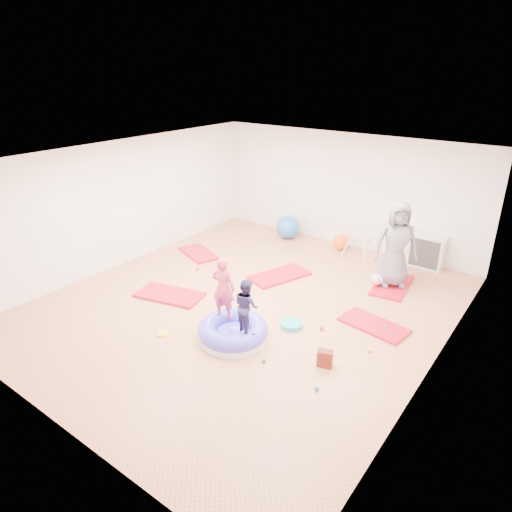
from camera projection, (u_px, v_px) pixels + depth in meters
The scene contains 19 objects.
room at pixel (246, 236), 8.31m from camera, with size 7.01×8.01×2.81m.
gym_mat_front_left at pixel (170, 295), 9.13m from camera, with size 1.33×0.66×0.06m, color red.
gym_mat_mid_left at pixel (199, 253), 11.12m from camera, with size 1.16×0.58×0.05m, color red.
gym_mat_center_back at pixel (279, 276), 9.95m from camera, with size 1.31×0.65×0.05m, color red.
gym_mat_right at pixel (374, 325), 8.08m from camera, with size 1.18×0.59×0.05m, color red.
gym_mat_rear_right at pixel (392, 285), 9.53m from camera, with size 1.29×0.65×0.05m, color red.
inflatable_cushion at pixel (233, 332), 7.66m from camera, with size 1.19×1.19×0.37m.
child_pink at pixel (223, 285), 7.59m from camera, with size 0.41×0.27×1.11m, color #CA3C5B.
child_navy at pixel (246, 303), 7.23m from camera, with size 0.45×0.35×0.92m, color navy.
adult_caregiver at pixel (396, 244), 9.18m from camera, with size 0.87×0.57×1.78m, color slate.
infant at pixel (379, 279), 9.46m from camera, with size 0.38×0.38×0.22m.
ball_pit_balls at pixel (289, 330), 7.91m from camera, with size 4.47×2.21×0.07m.
exercise_ball_blue at pixel (288, 227), 12.05m from camera, with size 0.62×0.62×0.62m, color blue.
exercise_ball_orange at pixel (341, 242), 11.34m from camera, with size 0.39×0.39×0.39m, color #FF5617.
infant_play_gym at pixel (359, 244), 10.83m from camera, with size 0.67×0.63×0.51m.
cube_shelf at pixel (426, 251), 10.31m from camera, with size 0.76×0.37×0.76m.
balance_disc at pixel (291, 325), 8.06m from camera, with size 0.39×0.39×0.09m, color #22B1AE.
backpack at pixel (325, 358), 6.99m from camera, with size 0.23×0.14×0.27m, color #AD2B18.
yellow_toy at pixel (163, 334), 7.85m from camera, with size 0.21×0.21×0.03m, color yellow.
Camera 1 is at (4.77, -6.16, 4.32)m, focal length 32.00 mm.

